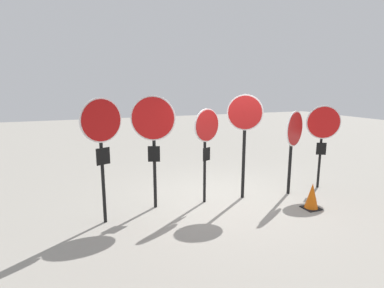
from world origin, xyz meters
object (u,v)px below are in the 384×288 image
object	(u,v)px
stop_sign_5	(323,129)
stop_sign_2	(206,135)
stop_sign_0	(102,133)
stop_sign_1	(153,128)
stop_sign_3	(245,124)
traffic_cone_0	(312,196)
stop_sign_4	(294,136)

from	to	relation	value
stop_sign_5	stop_sign_2	bearing A→B (deg)	-155.21
stop_sign_2	stop_sign_5	distance (m)	3.20
stop_sign_0	stop_sign_5	bearing A→B (deg)	-22.10
stop_sign_1	stop_sign_3	bearing A→B (deg)	16.30
traffic_cone_0	stop_sign_4	bearing A→B (deg)	79.20
stop_sign_2	stop_sign_5	xyz separation A→B (m)	(3.20, -0.16, -0.01)
stop_sign_0	stop_sign_5	xyz separation A→B (m)	(5.46, 0.10, -0.22)
traffic_cone_0	stop_sign_0	bearing A→B (deg)	167.86
stop_sign_1	stop_sign_5	size ratio (longest dim) A/B	1.13
stop_sign_0	stop_sign_5	world-z (taller)	stop_sign_0
stop_sign_2	traffic_cone_0	world-z (taller)	stop_sign_2
stop_sign_0	stop_sign_4	distance (m)	4.47
stop_sign_2	stop_sign_3	bearing A→B (deg)	-26.50
stop_sign_3	traffic_cone_0	xyz separation A→B (m)	(1.10, -1.10, -1.51)
stop_sign_0	stop_sign_3	bearing A→B (deg)	-19.94
stop_sign_3	traffic_cone_0	distance (m)	2.16
stop_sign_0	stop_sign_2	xyz separation A→B (m)	(2.26, 0.26, -0.21)
stop_sign_4	stop_sign_0	bearing A→B (deg)	152.89
stop_sign_0	stop_sign_4	size ratio (longest dim) A/B	1.18
stop_sign_1	stop_sign_4	size ratio (longest dim) A/B	1.19
stop_sign_2	traffic_cone_0	size ratio (longest dim) A/B	3.76
stop_sign_3	stop_sign_1	bearing A→B (deg)	-150.67
stop_sign_2	traffic_cone_0	distance (m)	2.68
stop_sign_0	stop_sign_4	xyz separation A→B (m)	(4.46, -0.01, -0.32)
stop_sign_0	stop_sign_2	world-z (taller)	stop_sign_0
stop_sign_3	stop_sign_0	bearing A→B (deg)	-142.34
stop_sign_0	stop_sign_4	bearing A→B (deg)	-23.22
stop_sign_0	traffic_cone_0	size ratio (longest dim) A/B	4.23
stop_sign_3	traffic_cone_0	bearing A→B (deg)	-10.58
stop_sign_5	traffic_cone_0	size ratio (longest dim) A/B	3.76
stop_sign_1	stop_sign_5	bearing A→B (deg)	17.93
stop_sign_1	stop_sign_4	xyz separation A→B (m)	(3.38, -0.38, -0.30)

